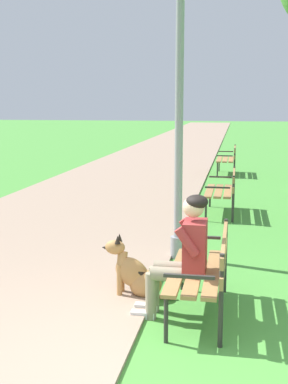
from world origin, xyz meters
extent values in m
plane|color=#478E38|center=(0.00, 0.00, 0.00)|extent=(120.00, 120.00, 0.00)
cube|color=gray|center=(-2.41, 24.00, 0.02)|extent=(4.31, 60.00, 0.04)
cube|color=olive|center=(0.04, 1.40, 0.45)|extent=(0.14, 1.50, 0.04)
cube|color=olive|center=(0.22, 1.40, 0.45)|extent=(0.14, 1.50, 0.04)
cube|color=olive|center=(0.39, 1.40, 0.45)|extent=(0.14, 1.50, 0.04)
cube|color=olive|center=(0.50, 1.40, 0.59)|extent=(0.04, 1.50, 0.11)
cube|color=olive|center=(0.50, 1.40, 0.77)|extent=(0.04, 1.50, 0.11)
cylinder|color=#2D2B28|center=(0.02, 2.09, 0.23)|extent=(0.04, 0.04, 0.45)
cylinder|color=#2D2B28|center=(0.50, 2.09, 0.43)|extent=(0.04, 0.04, 0.85)
cube|color=#2D2B28|center=(0.22, 2.09, 0.63)|extent=(0.45, 0.04, 0.03)
cylinder|color=#2D2B28|center=(0.02, 0.71, 0.23)|extent=(0.04, 0.04, 0.45)
cylinder|color=#2D2B28|center=(0.50, 0.71, 0.43)|extent=(0.04, 0.04, 0.85)
cube|color=#2D2B28|center=(0.22, 0.71, 0.63)|extent=(0.45, 0.04, 0.03)
cube|color=olive|center=(0.09, 6.36, 0.45)|extent=(0.14, 1.50, 0.04)
cube|color=olive|center=(0.27, 6.36, 0.45)|extent=(0.14, 1.50, 0.04)
cube|color=olive|center=(0.44, 6.36, 0.45)|extent=(0.14, 1.50, 0.04)
cube|color=olive|center=(0.55, 6.36, 0.59)|extent=(0.04, 1.50, 0.11)
cube|color=olive|center=(0.55, 6.36, 0.77)|extent=(0.04, 1.50, 0.11)
cylinder|color=#2D2B28|center=(0.07, 7.05, 0.23)|extent=(0.04, 0.04, 0.45)
cylinder|color=#2D2B28|center=(0.55, 7.05, 0.43)|extent=(0.04, 0.04, 0.85)
cube|color=#2D2B28|center=(0.27, 7.05, 0.63)|extent=(0.45, 0.04, 0.03)
cylinder|color=#2D2B28|center=(0.07, 5.67, 0.23)|extent=(0.04, 0.04, 0.45)
cylinder|color=#2D2B28|center=(0.55, 5.67, 0.43)|extent=(0.04, 0.04, 0.85)
cube|color=#2D2B28|center=(0.27, 5.67, 0.63)|extent=(0.45, 0.04, 0.03)
cube|color=olive|center=(0.07, 12.16, 0.45)|extent=(0.14, 1.50, 0.04)
cube|color=olive|center=(0.24, 12.16, 0.45)|extent=(0.14, 1.50, 0.04)
cube|color=olive|center=(0.42, 12.16, 0.45)|extent=(0.14, 1.50, 0.04)
cube|color=olive|center=(0.52, 12.16, 0.59)|extent=(0.04, 1.50, 0.11)
cube|color=olive|center=(0.52, 12.16, 0.77)|extent=(0.04, 1.50, 0.11)
cylinder|color=#2D2B28|center=(0.04, 12.85, 0.23)|extent=(0.04, 0.04, 0.45)
cylinder|color=#2D2B28|center=(0.52, 12.85, 0.43)|extent=(0.04, 0.04, 0.85)
cube|color=#2D2B28|center=(0.24, 12.85, 0.63)|extent=(0.45, 0.04, 0.03)
cylinder|color=#2D2B28|center=(0.04, 11.47, 0.23)|extent=(0.04, 0.04, 0.45)
cylinder|color=#2D2B28|center=(0.52, 11.47, 0.43)|extent=(0.04, 0.04, 0.85)
cube|color=#2D2B28|center=(0.24, 11.47, 0.63)|extent=(0.45, 0.04, 0.03)
cylinder|color=gray|center=(0.01, 1.41, 0.47)|extent=(0.42, 0.14, 0.14)
cylinder|color=gray|center=(-0.20, 1.41, 0.24)|extent=(0.11, 0.11, 0.47)
cube|color=silver|center=(-0.28, 1.41, 0.04)|extent=(0.24, 0.09, 0.07)
cylinder|color=gray|center=(0.01, 1.21, 0.47)|extent=(0.42, 0.14, 0.14)
cylinder|color=gray|center=(-0.20, 1.21, 0.24)|extent=(0.11, 0.11, 0.47)
cube|color=silver|center=(-0.28, 1.21, 0.04)|extent=(0.24, 0.09, 0.07)
cube|color=maroon|center=(0.22, 1.31, 0.73)|extent=(0.22, 0.36, 0.52)
cylinder|color=maroon|center=(0.16, 1.51, 0.83)|extent=(0.25, 0.09, 0.30)
cylinder|color=maroon|center=(0.16, 1.11, 0.83)|extent=(0.25, 0.09, 0.30)
sphere|color=beige|center=(0.20, 1.31, 1.13)|extent=(0.21, 0.21, 0.21)
ellipsoid|color=black|center=(0.23, 1.31, 1.18)|extent=(0.22, 0.23, 0.14)
ellipsoid|color=#B27F47|center=(-0.35, 1.75, 0.16)|extent=(0.36, 0.28, 0.32)
ellipsoid|color=#B27F47|center=(-0.50, 1.75, 0.29)|extent=(0.50, 0.22, 0.48)
ellipsoid|color=black|center=(-0.45, 1.75, 0.32)|extent=(0.36, 0.19, 0.27)
cylinder|color=#B27F47|center=(-0.63, 1.81, 0.19)|extent=(0.06, 0.06, 0.38)
cylinder|color=#B27F47|center=(-0.63, 1.69, 0.19)|extent=(0.06, 0.06, 0.38)
cylinder|color=#B27F47|center=(-0.61, 1.75, 0.43)|extent=(0.11, 0.17, 0.19)
ellipsoid|color=#B27F47|center=(-0.69, 1.75, 0.56)|extent=(0.22, 0.14, 0.16)
cone|color=black|center=(-0.79, 1.75, 0.55)|extent=(0.10, 0.09, 0.09)
cone|color=black|center=(-0.65, 1.80, 0.66)|extent=(0.06, 0.06, 0.09)
cone|color=black|center=(-0.65, 1.71, 0.66)|extent=(0.06, 0.06, 0.09)
cylinder|color=#B27F47|center=(-0.15, 1.75, 0.03)|extent=(0.28, 0.05, 0.04)
cylinder|color=gray|center=(-0.18, 3.33, 0.15)|extent=(0.20, 0.20, 0.30)
cylinder|color=gray|center=(-0.18, 3.33, 1.89)|extent=(0.11, 0.11, 3.78)
camera|label=1|loc=(0.60, -3.65, 2.12)|focal=48.94mm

